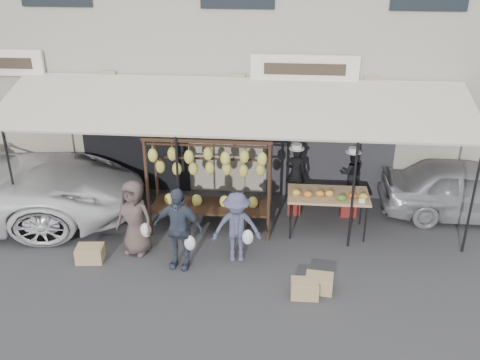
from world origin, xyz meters
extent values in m
plane|color=#2D2D30|center=(0.00, 0.00, 0.00)|extent=(90.00, 90.00, 0.00)
cube|color=gray|center=(0.00, 6.50, 3.50)|extent=(24.00, 6.00, 7.00)
cube|color=#232328|center=(2.20, 3.46, 1.25)|extent=(3.00, 0.10, 2.50)
cube|color=black|center=(-2.50, 3.46, 1.25)|extent=(2.60, 0.10, 2.50)
cube|color=silver|center=(1.50, 3.40, 3.15)|extent=(2.40, 0.10, 0.60)
cube|color=silver|center=(-5.50, 3.40, 3.15)|extent=(2.00, 0.10, 0.60)
cube|color=#BDBAA2|center=(0.00, 2.30, 2.60)|extent=(10.00, 2.34, 0.63)
cylinder|color=black|center=(-4.50, 1.15, 1.15)|extent=(0.05, 0.05, 2.30)
cylinder|color=black|center=(-1.00, 1.15, 1.15)|extent=(0.05, 0.05, 2.30)
cylinder|color=black|center=(2.50, 1.15, 1.15)|extent=(0.05, 0.05, 2.30)
cylinder|color=black|center=(4.80, 1.15, 1.15)|extent=(0.05, 0.05, 2.30)
cylinder|color=#311F14|center=(-1.66, 1.23, 1.10)|extent=(0.07, 0.07, 2.20)
cylinder|color=#311F14|center=(0.84, 1.23, 1.10)|extent=(0.07, 0.07, 2.20)
cylinder|color=#311F14|center=(-1.66, 2.03, 1.10)|extent=(0.07, 0.07, 2.20)
cylinder|color=#311F14|center=(0.84, 2.03, 1.10)|extent=(0.07, 0.07, 2.20)
cube|color=#311F14|center=(-0.41, 1.63, 2.20)|extent=(2.60, 0.90, 0.07)
cylinder|color=#311F14|center=(-0.41, 1.28, 2.08)|extent=(2.50, 0.05, 0.05)
cylinder|color=#311F14|center=(-0.41, 1.98, 2.08)|extent=(2.50, 0.05, 0.05)
cylinder|color=#311F14|center=(-0.41, 1.63, 1.65)|extent=(2.50, 0.05, 0.05)
cube|color=#311F14|center=(-0.41, 1.63, 0.55)|extent=(2.50, 0.80, 0.05)
ellipsoid|color=#C7C348|center=(-1.51, 1.28, 1.83)|extent=(0.20, 0.18, 0.30)
ellipsoid|color=#C7C348|center=(-1.15, 1.43, 1.82)|extent=(0.20, 0.18, 0.30)
ellipsoid|color=#C7C348|center=(-0.78, 1.28, 1.82)|extent=(0.20, 0.18, 0.30)
ellipsoid|color=#C7C348|center=(-0.41, 1.43, 1.85)|extent=(0.20, 0.18, 0.30)
ellipsoid|color=#C7C348|center=(-0.05, 1.28, 1.82)|extent=(0.20, 0.18, 0.30)
ellipsoid|color=#C7C348|center=(0.32, 1.43, 1.82)|extent=(0.20, 0.18, 0.30)
ellipsoid|color=#C7C348|center=(0.69, 1.28, 1.83)|extent=(0.20, 0.18, 0.30)
ellipsoid|color=#C7C348|center=(-1.46, 1.63, 1.44)|extent=(0.20, 0.18, 0.30)
ellipsoid|color=#C7C348|center=(-1.11, 1.63, 1.40)|extent=(0.20, 0.18, 0.30)
ellipsoid|color=#C7C348|center=(-0.76, 1.63, 1.42)|extent=(0.20, 0.18, 0.30)
ellipsoid|color=#C7C348|center=(-0.41, 1.63, 1.44)|extent=(0.20, 0.18, 0.30)
ellipsoid|color=#C7C348|center=(-0.06, 1.63, 1.44)|extent=(0.20, 0.18, 0.30)
ellipsoid|color=#C7C348|center=(0.29, 1.63, 1.41)|extent=(0.20, 0.18, 0.30)
ellipsoid|color=#C7C348|center=(0.64, 1.63, 1.45)|extent=(0.20, 0.18, 0.30)
cube|color=tan|center=(2.07, 1.72, 0.88)|extent=(1.70, 0.90, 0.05)
cylinder|color=black|center=(1.30, 1.35, 0.42)|extent=(0.04, 0.04, 0.85)
cylinder|color=black|center=(2.84, 1.35, 0.42)|extent=(0.04, 0.04, 0.85)
cylinder|color=black|center=(1.30, 2.09, 0.42)|extent=(0.04, 0.04, 0.85)
cylinder|color=black|center=(2.84, 2.09, 0.42)|extent=(0.04, 0.04, 0.85)
ellipsoid|color=gold|center=(1.40, 1.59, 0.97)|extent=(0.18, 0.14, 0.14)
ellipsoid|color=orange|center=(1.64, 1.54, 0.97)|extent=(0.18, 0.14, 0.14)
ellipsoid|color=orange|center=(1.89, 1.59, 0.97)|extent=(0.18, 0.14, 0.14)
ellipsoid|color=gold|center=(2.08, 1.61, 0.97)|extent=(0.18, 0.14, 0.14)
ellipsoid|color=#477226|center=(2.32, 1.43, 0.97)|extent=(0.18, 0.14, 0.14)
ellipsoid|color=#B25919|center=(2.55, 1.54, 0.97)|extent=(0.18, 0.14, 0.14)
ellipsoid|color=gold|center=(2.77, 1.53, 0.97)|extent=(0.18, 0.14, 0.14)
imported|color=black|center=(1.39, 2.49, 1.02)|extent=(0.45, 0.30, 1.22)
imported|color=black|center=(2.62, 2.53, 1.03)|extent=(0.55, 0.44, 1.08)
imported|color=#4B3C39|center=(-1.78, 0.56, 0.79)|extent=(0.87, 0.68, 1.57)
imported|color=#363E4F|center=(-0.83, 0.16, 0.83)|extent=(1.02, 0.55, 1.66)
imported|color=#424560|center=(0.25, 0.46, 0.73)|extent=(1.00, 0.65, 1.46)
cube|color=maroon|center=(1.39, 2.49, 0.20)|extent=(0.33, 0.33, 0.41)
cube|color=maroon|center=(2.62, 2.53, 0.25)|extent=(0.35, 0.35, 0.50)
cube|color=tan|center=(1.57, -0.60, 0.15)|extent=(0.49, 0.38, 0.29)
cube|color=tan|center=(1.83, -0.40, 0.15)|extent=(0.53, 0.43, 0.30)
cube|color=tan|center=(-2.62, 0.17, 0.16)|extent=(0.56, 0.45, 0.31)
imported|color=gray|center=(5.29, 2.71, 0.66)|extent=(3.89, 1.61, 1.32)
camera|label=1|loc=(1.10, -8.45, 5.92)|focal=40.00mm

